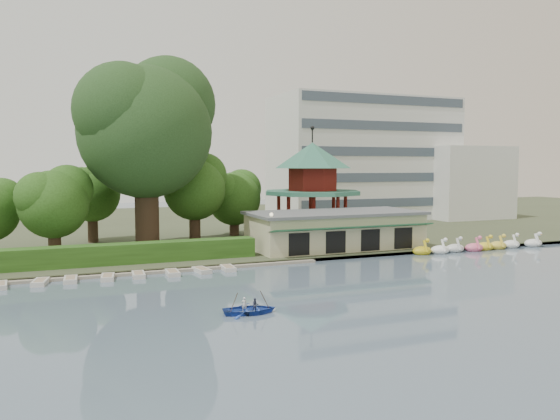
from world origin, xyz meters
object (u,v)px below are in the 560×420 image
dock (131,273)px  rowboat_with_passengers (250,306)px  pavilion (312,179)px  big_tree (147,122)px  boathouse (335,229)px

dock → rowboat_with_passengers: rowboat_with_passengers is taller
pavilion → big_tree: size_ratio=0.66×
big_tree → dock: bearing=-106.1°
dock → boathouse: 22.62m
pavilion → big_tree: big_tree is taller
boathouse → rowboat_with_passengers: 26.25m
boathouse → big_tree: 22.84m
pavilion → boathouse: bearing=-101.3°
pavilion → rowboat_with_passengers: pavilion is taller
rowboat_with_passengers → pavilion: bearing=58.4°
pavilion → dock: bearing=-148.3°
rowboat_with_passengers → boathouse: bearing=50.6°
pavilion → big_tree: (-20.81, -3.78, 6.22)m
big_tree → boathouse: bearing=-18.4°
dock → boathouse: bearing=12.2°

